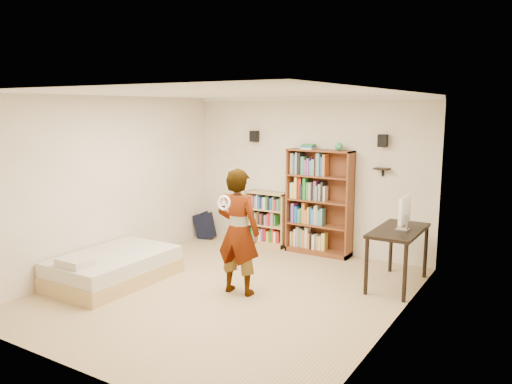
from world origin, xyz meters
TOP-DOWN VIEW (x-y plane):
  - ground at (0.00, 0.00)m, footprint 4.50×5.00m
  - room_shell at (0.00, 0.00)m, footprint 4.52×5.02m
  - crown_molding at (0.00, 0.00)m, footprint 4.50×5.00m
  - speaker_left at (-1.05, 2.40)m, footprint 0.14×0.12m
  - speaker_right at (1.35, 2.40)m, footprint 0.14×0.12m
  - wall_shelf at (1.35, 2.41)m, footprint 0.25×0.16m
  - tall_bookshelf at (0.31, 2.33)m, footprint 1.15×0.33m
  - low_bookshelf at (-0.74, 2.35)m, footprint 0.79×0.30m
  - computer_desk at (1.93, 1.46)m, footprint 0.61×1.22m
  - imac at (1.98, 1.44)m, footprint 0.18×0.49m
  - daybed at (-1.65, -0.54)m, footprint 1.16×1.78m
  - person at (0.15, 0.04)m, footprint 0.66×0.45m
  - wii_wheel at (0.15, -0.28)m, footprint 0.20×0.07m
  - navy_bag at (-2.01, 2.12)m, footprint 0.41×0.30m

SIDE VIEW (x-z plane):
  - ground at x=0.00m, z-range -0.01..0.01m
  - navy_bag at x=-2.01m, z-range 0.00..0.51m
  - daybed at x=-1.65m, z-range 0.00..0.53m
  - computer_desk at x=1.93m, z-range 0.00..0.83m
  - low_bookshelf at x=-0.74m, z-range 0.00..0.99m
  - person at x=0.15m, z-range 0.00..1.73m
  - tall_bookshelf at x=0.31m, z-range 0.00..1.81m
  - imac at x=1.98m, z-range 0.83..1.31m
  - wii_wheel at x=0.15m, z-range 1.21..1.41m
  - wall_shelf at x=1.35m, z-range 1.54..1.56m
  - room_shell at x=0.00m, z-range 0.41..3.12m
  - speaker_left at x=-1.05m, z-range 1.90..2.10m
  - speaker_right at x=1.35m, z-range 1.90..2.10m
  - crown_molding at x=0.00m, z-range 2.64..2.70m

